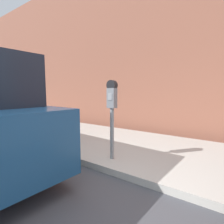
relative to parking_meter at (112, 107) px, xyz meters
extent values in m
plane|color=#47474C|center=(-0.06, -1.18, -1.09)|extent=(60.00, 60.00, 0.00)
cube|color=#BCB7AD|center=(-0.06, 1.02, -1.03)|extent=(24.00, 2.80, 0.12)
cube|color=#935642|center=(-0.06, 2.86, 1.92)|extent=(24.00, 0.30, 6.03)
cylinder|color=gray|center=(0.00, 0.00, -0.50)|extent=(0.07, 0.07, 0.96)
cube|color=slate|center=(0.00, 0.00, 0.16)|extent=(0.16, 0.12, 0.36)
cube|color=gray|center=(0.00, -0.06, 0.19)|extent=(0.09, 0.01, 0.13)
cylinder|color=black|center=(0.00, 0.00, 0.40)|extent=(0.19, 0.10, 0.19)
cylinder|color=black|center=(-0.79, -1.03, -0.76)|extent=(0.69, 0.26, 0.67)
camera|label=1|loc=(1.86, -2.60, 0.27)|focal=28.00mm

